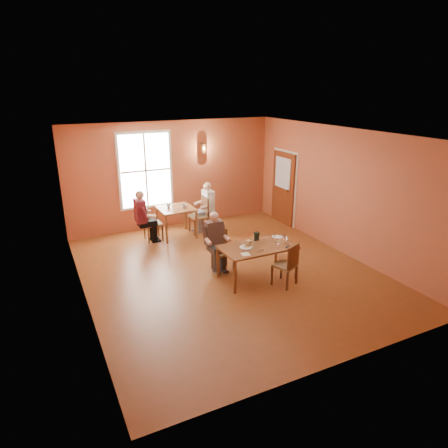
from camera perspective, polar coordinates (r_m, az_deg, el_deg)
name	(u,v)px	position (r m, az deg, el deg)	size (l,w,h in m)	color
ground	(228,271)	(8.90, 0.57, -6.78)	(6.00, 7.00, 0.01)	brown
wall_back	(173,175)	(11.49, -7.28, 7.00)	(6.00, 0.04, 3.00)	brown
wall_front	(344,274)	(5.65, 16.78, -6.80)	(6.00, 0.04, 3.00)	brown
wall_left	(78,228)	(7.57, -20.17, -0.50)	(0.04, 7.00, 3.00)	brown
wall_right	(340,191)	(10.01, 16.20, 4.57)	(0.04, 7.00, 3.00)	brown
ceiling	(228,134)	(8.05, 0.64, 12.79)	(6.00, 7.00, 0.04)	white
window	(146,171)	(11.18, -11.14, 7.50)	(1.36, 0.10, 1.96)	white
door	(283,188)	(11.83, 8.41, 5.06)	(0.12, 1.04, 2.10)	maroon
wall_sconce	(203,148)	(11.59, -2.98, 10.75)	(0.16, 0.16, 0.28)	brown
main_table	(257,262)	(8.50, 4.76, -5.45)	(1.55, 0.87, 0.72)	brown
chair_diner_main	(223,252)	(8.77, -0.21, -3.98)	(0.39, 0.39, 0.89)	brown
diner_main	(223,244)	(8.68, -0.12, -2.92)	(0.51, 0.51, 1.26)	black
chair_empty	(285,264)	(8.26, 8.68, -5.69)	(0.40, 0.40, 0.91)	#5B3515
plate_food	(246,247)	(8.26, 3.14, -3.30)	(0.27, 0.27, 0.03)	white
sandwich	(248,244)	(8.32, 3.51, -2.83)	(0.09, 0.09, 0.11)	tan
goblet_a	(274,238)	(8.62, 7.11, -1.93)	(0.07, 0.07, 0.17)	white
goblet_b	(285,239)	(8.54, 8.72, -2.15)	(0.08, 0.08, 0.20)	white
goblet_c	(277,243)	(8.32, 7.53, -2.71)	(0.08, 0.08, 0.19)	white
menu_stand	(257,236)	(8.63, 4.67, -1.76)	(0.12, 0.06, 0.20)	black
knife	(260,251)	(8.13, 5.22, -3.86)	(0.21, 0.02, 0.00)	white
napkin	(246,254)	(7.95, 3.11, -4.33)	(0.17, 0.17, 0.01)	white
side_plate	(279,237)	(8.90, 7.83, -1.84)	(0.18, 0.18, 0.01)	white
sunglasses	(287,246)	(8.41, 9.05, -3.18)	(0.13, 0.04, 0.02)	black
second_table	(176,222)	(10.87, -6.81, 0.29)	(0.91, 0.91, 0.80)	brown
chair_diner_white	(199,215)	(11.05, -3.66, 1.26)	(0.44, 0.44, 1.00)	#4E2A15
diner_white	(199,209)	(11.02, -3.53, 2.09)	(0.53, 0.53, 1.33)	white
chair_diner_maroon	(153,223)	(10.67, -10.12, 0.17)	(0.42, 0.42, 0.95)	#3E1D0D
diner_maroon	(151,216)	(10.59, -10.33, 1.19)	(0.54, 0.54, 1.36)	#541A21
cup_a	(184,206)	(10.67, -5.76, 2.54)	(0.14, 0.14, 0.11)	silver
cup_b	(168,206)	(10.78, -7.94, 2.62)	(0.11, 0.11, 0.11)	silver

